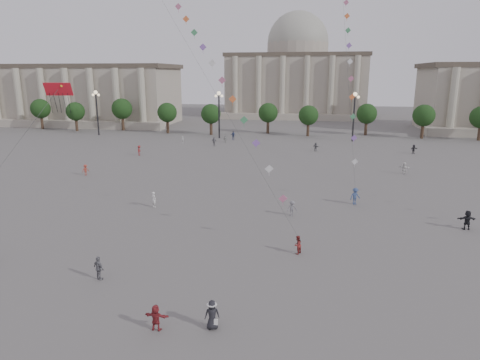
# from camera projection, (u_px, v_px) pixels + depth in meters

# --- Properties ---
(ground) EXTENTS (360.00, 360.00, 0.00)m
(ground) POSITION_uv_depth(u_px,v_px,m) (216.00, 287.00, 29.73)
(ground) COLOR #575451
(ground) RESTS_ON ground
(hall_west) EXTENTS (84.00, 26.22, 17.20)m
(hall_west) POSITION_uv_depth(u_px,v_px,m) (43.00, 94.00, 129.70)
(hall_west) COLOR #A89F8D
(hall_west) RESTS_ON ground
(hall_central) EXTENTS (48.30, 34.30, 35.50)m
(hall_central) POSITION_uv_depth(u_px,v_px,m) (297.00, 75.00, 149.94)
(hall_central) COLOR #A89F8D
(hall_central) RESTS_ON ground
(tree_row) EXTENTS (137.12, 5.12, 8.00)m
(tree_row) POSITION_uv_depth(u_px,v_px,m) (287.00, 113.00, 103.07)
(tree_row) COLOR #332719
(tree_row) RESTS_ON ground
(lamp_post_far_west) EXTENTS (2.00, 0.90, 10.65)m
(lamp_post_far_west) POSITION_uv_depth(u_px,v_px,m) (97.00, 104.00, 102.23)
(lamp_post_far_west) COLOR #262628
(lamp_post_far_west) RESTS_ON ground
(lamp_post_mid_west) EXTENTS (2.00, 0.90, 10.65)m
(lamp_post_mid_west) POSITION_uv_depth(u_px,v_px,m) (219.00, 106.00, 97.37)
(lamp_post_mid_west) COLOR #262628
(lamp_post_mid_west) RESTS_ON ground
(lamp_post_mid_east) EXTENTS (2.00, 0.90, 10.65)m
(lamp_post_mid_east) POSITION_uv_depth(u_px,v_px,m) (354.00, 108.00, 92.51)
(lamp_post_mid_east) COLOR #262628
(lamp_post_mid_east) RESTS_ON ground
(person_crowd_0) EXTENTS (1.17, 0.58, 1.93)m
(person_crowd_0) POSITION_uv_depth(u_px,v_px,m) (233.00, 136.00, 96.15)
(person_crowd_0) COLOR navy
(person_crowd_0) RESTS_ON ground
(person_crowd_2) EXTENTS (1.08, 1.20, 1.61)m
(person_crowd_2) POSITION_uv_depth(u_px,v_px,m) (86.00, 170.00, 62.45)
(person_crowd_2) COLOR #9A372A
(person_crowd_2) RESTS_ON ground
(person_crowd_3) EXTENTS (1.80, 0.76, 1.89)m
(person_crowd_3) POSITION_uv_depth(u_px,v_px,m) (467.00, 220.00, 40.61)
(person_crowd_3) COLOR black
(person_crowd_3) RESTS_ON ground
(person_crowd_4) EXTENTS (1.19, 1.42, 1.53)m
(person_crowd_4) POSITION_uv_depth(u_px,v_px,m) (225.00, 139.00, 92.58)
(person_crowd_4) COLOR #AFB0AC
(person_crowd_4) RESTS_ON ground
(person_crowd_6) EXTENTS (1.20, 0.91, 1.64)m
(person_crowd_6) POSITION_uv_depth(u_px,v_px,m) (292.00, 208.00, 44.55)
(person_crowd_6) COLOR slate
(person_crowd_6) RESTS_ON ground
(person_crowd_7) EXTENTS (1.72, 1.18, 1.79)m
(person_crowd_7) POSITION_uv_depth(u_px,v_px,m) (404.00, 168.00, 63.25)
(person_crowd_7) COLOR silver
(person_crowd_7) RESTS_ON ground
(person_crowd_9) EXTENTS (1.60, 1.30, 1.71)m
(person_crowd_9) POSITION_uv_depth(u_px,v_px,m) (414.00, 149.00, 79.46)
(person_crowd_9) COLOR black
(person_crowd_9) RESTS_ON ground
(person_crowd_10) EXTENTS (0.37, 0.55, 1.49)m
(person_crowd_10) POSITION_uv_depth(u_px,v_px,m) (183.00, 140.00, 91.45)
(person_crowd_10) COLOR #B6B6B2
(person_crowd_10) RESTS_ON ground
(person_crowd_12) EXTENTS (1.49, 1.27, 1.62)m
(person_crowd_12) POSITION_uv_depth(u_px,v_px,m) (316.00, 147.00, 82.26)
(person_crowd_12) COLOR slate
(person_crowd_12) RESTS_ON ground
(person_crowd_13) EXTENTS (0.76, 0.72, 1.76)m
(person_crowd_13) POSITION_uv_depth(u_px,v_px,m) (154.00, 199.00, 47.52)
(person_crowd_13) COLOR white
(person_crowd_13) RESTS_ON ground
(person_crowd_16) EXTENTS (1.14, 0.74, 1.81)m
(person_crowd_16) POSITION_uv_depth(u_px,v_px,m) (214.00, 142.00, 88.04)
(person_crowd_16) COLOR slate
(person_crowd_16) RESTS_ON ground
(person_crowd_17) EXTENTS (0.77, 1.23, 1.83)m
(person_crowd_17) POSITION_uv_depth(u_px,v_px,m) (139.00, 150.00, 77.77)
(person_crowd_17) COLOR maroon
(person_crowd_17) RESTS_ON ground
(tourist_2) EXTENTS (1.48, 0.52, 1.58)m
(tourist_2) POSITION_uv_depth(u_px,v_px,m) (156.00, 318.00, 24.63)
(tourist_2) COLOR maroon
(tourist_2) RESTS_ON ground
(tourist_3) EXTENTS (1.13, 0.87, 1.79)m
(tourist_3) POSITION_uv_depth(u_px,v_px,m) (99.00, 268.00, 30.66)
(tourist_3) COLOR slate
(tourist_3) RESTS_ON ground
(kite_flyer_0) EXTENTS (0.89, 0.95, 1.56)m
(kite_flyer_0) POSITION_uv_depth(u_px,v_px,m) (297.00, 245.00, 35.14)
(kite_flyer_0) COLOR maroon
(kite_flyer_0) RESTS_ON ground
(kite_flyer_1) EXTENTS (1.44, 1.23, 1.94)m
(kite_flyer_1) POSITION_uv_depth(u_px,v_px,m) (355.00, 196.00, 48.45)
(kite_flyer_1) COLOR #354978
(kite_flyer_1) RESTS_ON ground
(hat_person) EXTENTS (1.00, 0.80, 1.78)m
(hat_person) POSITION_uv_depth(u_px,v_px,m) (212.00, 314.00, 24.71)
(hat_person) COLOR black
(hat_person) RESTS_ON ground
(dragon_kite) EXTENTS (4.82, 3.48, 15.08)m
(dragon_kite) POSITION_uv_depth(u_px,v_px,m) (58.00, 99.00, 34.22)
(dragon_kite) COLOR red
(dragon_kite) RESTS_ON ground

